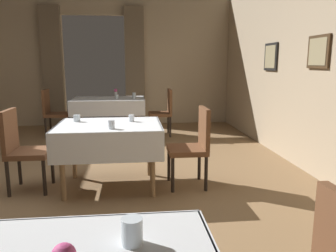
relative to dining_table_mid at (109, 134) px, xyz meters
name	(u,v)px	position (x,y,z in m)	size (l,w,h in m)	color
ground	(60,190)	(-0.58, -0.05, -0.64)	(10.08, 10.08, 0.00)	olive
wall_right	(334,57)	(2.62, -0.05, 0.86)	(0.16, 8.40, 3.00)	tan
wall_back	(94,59)	(-0.58, 4.13, 0.89)	(6.40, 0.27, 3.00)	tan
dining_table_mid	(109,134)	(0.00, 0.00, 0.00)	(1.18, 0.94, 0.75)	olive
dining_table_far	(109,103)	(-0.20, 2.84, 0.01)	(1.41, 0.93, 0.75)	olive
chair_mid_right	(194,143)	(0.98, -0.06, -0.12)	(0.44, 0.44, 0.93)	black
chair_mid_left	(22,146)	(-0.98, 0.00, -0.12)	(0.45, 0.44, 0.93)	black
chair_far_left	(53,111)	(-1.29, 2.87, -0.12)	(0.45, 0.44, 0.93)	black
chair_far_right	(164,110)	(0.89, 2.73, -0.12)	(0.44, 0.44, 0.93)	black
glass_near_c	(132,231)	(0.26, -2.58, 0.16)	(0.08, 0.08, 0.11)	silver
glass_mid_a	(131,118)	(0.26, 0.14, 0.15)	(0.07, 0.07, 0.08)	silver
glass_mid_b	(77,118)	(-0.39, 0.19, 0.15)	(0.08, 0.08, 0.08)	silver
glass_mid_c	(111,125)	(0.05, -0.29, 0.16)	(0.07, 0.07, 0.09)	silver
flower_vase_far	(116,92)	(-0.06, 3.08, 0.20)	(0.07, 0.07, 0.17)	silver
glass_far_b	(134,95)	(0.31, 2.76, 0.17)	(0.07, 0.07, 0.12)	silver
glass_far_c	(117,96)	(-0.03, 2.77, 0.15)	(0.07, 0.07, 0.08)	silver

